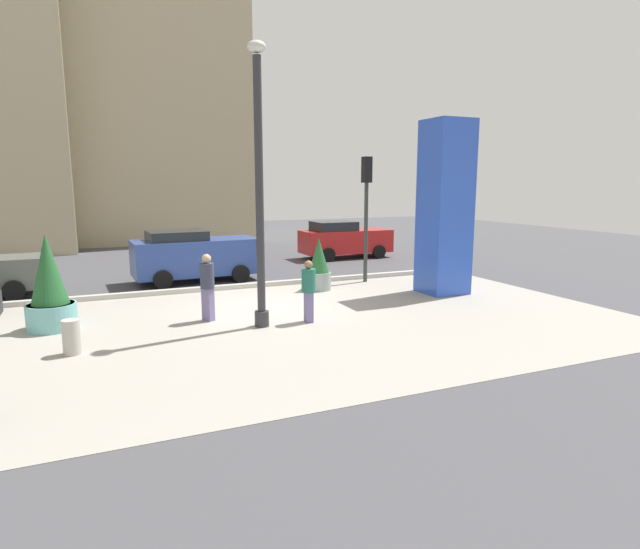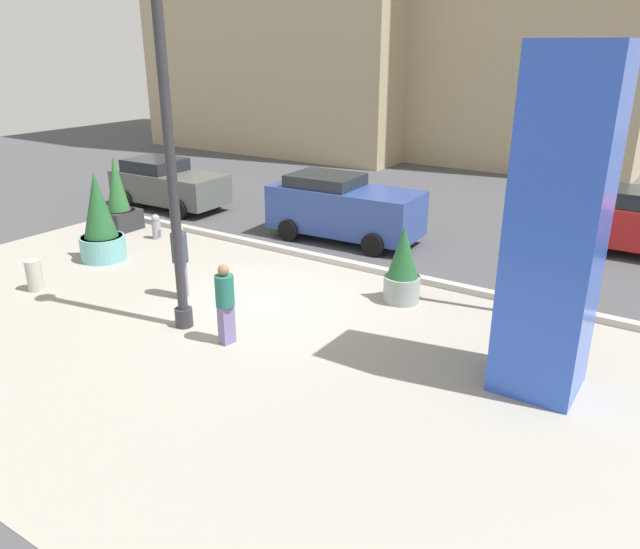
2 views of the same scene
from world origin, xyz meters
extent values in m
plane|color=#47474C|center=(0.00, 4.00, 0.00)|extent=(60.00, 60.00, 0.00)
cube|color=#9E998E|center=(0.00, -2.00, 0.00)|extent=(18.00, 10.00, 0.02)
cube|color=#B7B2A8|center=(0.00, 3.12, 0.08)|extent=(18.00, 0.24, 0.16)
cylinder|color=#2D2D33|center=(-0.64, -1.81, 0.20)|extent=(0.36, 0.36, 0.40)
cylinder|color=#2D2D33|center=(-0.64, -1.81, 3.23)|extent=(0.20, 0.20, 6.46)
cube|color=blue|center=(6.01, -0.18, 2.76)|extent=(1.33, 1.33, 5.51)
cylinder|color=gray|center=(2.48, 1.82, 0.30)|extent=(0.82, 0.82, 0.60)
cylinder|color=#382819|center=(2.48, 1.82, 0.58)|extent=(0.75, 0.75, 0.04)
cone|color=#235B2D|center=(2.48, 1.82, 1.18)|extent=(0.69, 0.69, 1.16)
cube|color=#2D2D33|center=(-7.35, 2.12, 0.31)|extent=(1.01, 1.01, 0.62)
cylinder|color=#382819|center=(-7.35, 2.12, 0.60)|extent=(0.96, 0.96, 0.04)
cone|color=#2D6B33|center=(-7.35, 2.12, 1.47)|extent=(0.67, 0.67, 1.70)
cylinder|color=#6BB2B2|center=(-5.45, -0.02, 0.33)|extent=(1.17, 1.17, 0.65)
cylinder|color=#382819|center=(-5.45, -0.02, 0.63)|extent=(1.07, 1.07, 0.04)
cone|color=#235B2D|center=(-5.45, -0.02, 1.51)|extent=(0.87, 0.87, 1.71)
cylinder|color=#99999E|center=(-5.68, 2.06, 0.28)|extent=(0.26, 0.26, 0.55)
sphere|color=#99999E|center=(-5.68, 2.06, 0.63)|extent=(0.24, 0.24, 0.24)
cylinder|color=#99999E|center=(-5.51, 2.06, 0.30)|extent=(0.12, 0.10, 0.10)
cylinder|color=#B2ADA3|center=(-4.95, -2.33, 0.38)|extent=(0.36, 0.36, 0.75)
cylinder|color=#333833|center=(4.62, 2.52, 1.78)|extent=(0.14, 0.14, 3.56)
cube|color=black|center=(4.62, 2.52, 4.01)|extent=(0.28, 0.32, 0.90)
sphere|color=green|center=(4.62, 2.69, 4.01)|extent=(0.18, 0.18, 0.18)
cube|color=#2D4793|center=(-0.99, 5.07, 0.91)|extent=(4.50, 2.04, 1.27)
cube|color=#1E2328|center=(-1.65, 5.03, 1.71)|extent=(2.06, 1.70, 0.34)
cylinder|color=black|center=(0.33, 6.04, 0.32)|extent=(0.65, 0.25, 0.64)
cylinder|color=black|center=(0.42, 4.22, 0.32)|extent=(0.65, 0.25, 0.64)
cylinder|color=black|center=(-2.40, 5.91, 0.32)|extent=(0.65, 0.25, 0.64)
cylinder|color=black|center=(-2.31, 4.09, 0.32)|extent=(0.65, 0.25, 0.64)
cube|color=#565B56|center=(-8.03, 4.87, 0.76)|extent=(4.18, 1.91, 0.98)
cube|color=#1E2328|center=(-8.65, 4.86, 1.46)|extent=(1.91, 1.63, 0.42)
cylinder|color=black|center=(-6.77, 5.80, 0.32)|extent=(0.65, 0.24, 0.64)
cylinder|color=black|center=(-6.72, 4.02, 0.32)|extent=(0.65, 0.24, 0.64)
cylinder|color=black|center=(-9.33, 5.73, 0.32)|extent=(0.65, 0.24, 0.64)
cylinder|color=black|center=(-9.28, 3.94, 0.32)|extent=(0.65, 0.24, 0.64)
cube|color=#1E2328|center=(6.08, 8.42, 1.55)|extent=(1.94, 1.55, 0.43)
cylinder|color=black|center=(5.39, 9.28, 0.32)|extent=(0.64, 0.23, 0.64)
cylinder|color=black|center=(5.41, 7.54, 0.32)|extent=(0.64, 0.23, 0.64)
cube|color=slate|center=(0.59, -1.89, 0.40)|extent=(0.24, 0.31, 0.80)
cylinder|color=#236656|center=(0.59, -1.89, 1.10)|extent=(0.41, 0.41, 0.60)
sphere|color=#8C664C|center=(0.59, -1.89, 1.51)|extent=(0.22, 0.22, 0.22)
cube|color=slate|center=(-1.76, -0.74, 0.44)|extent=(0.32, 0.34, 0.87)
cylinder|color=#33384C|center=(-1.76, -0.74, 1.20)|extent=(0.50, 0.50, 0.65)
sphere|color=tan|center=(-1.76, -0.74, 1.65)|extent=(0.24, 0.24, 0.24)
camera|label=1|loc=(-4.40, -14.14, 3.56)|focal=29.60mm
camera|label=2|loc=(7.95, -9.76, 5.45)|focal=34.36mm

